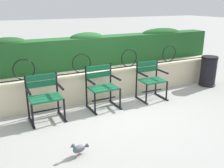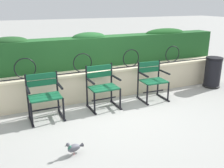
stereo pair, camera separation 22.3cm
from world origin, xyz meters
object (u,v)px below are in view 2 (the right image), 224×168
object	(u,v)px
park_chair_right	(152,79)
trash_bin	(213,73)
pigeon_near_chairs	(74,148)
park_chair_centre	(102,85)
park_chair_left	(44,95)

from	to	relation	value
park_chair_right	trash_bin	world-z (taller)	park_chair_right
park_chair_right	trash_bin	distance (m)	1.90
pigeon_near_chairs	trash_bin	xyz separation A→B (m)	(4.12, 1.53, 0.26)
pigeon_near_chairs	trash_bin	world-z (taller)	trash_bin
trash_bin	pigeon_near_chairs	bearing A→B (deg)	-159.59
park_chair_right	trash_bin	bearing A→B (deg)	2.72
pigeon_near_chairs	trash_bin	size ratio (longest dim) A/B	0.37
park_chair_centre	park_chair_right	world-z (taller)	park_chair_centre
park_chair_centre	trash_bin	distance (m)	3.09
park_chair_left	trash_bin	xyz separation A→B (m)	(4.27, 0.11, -0.09)
park_chair_left	park_chair_right	size ratio (longest dim) A/B	1.00
park_chair_left	park_chair_right	world-z (taller)	park_chair_right
pigeon_near_chairs	park_chair_left	bearing A→B (deg)	96.16
park_chair_right	pigeon_near_chairs	world-z (taller)	park_chair_right
park_chair_left	pigeon_near_chairs	size ratio (longest dim) A/B	2.95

